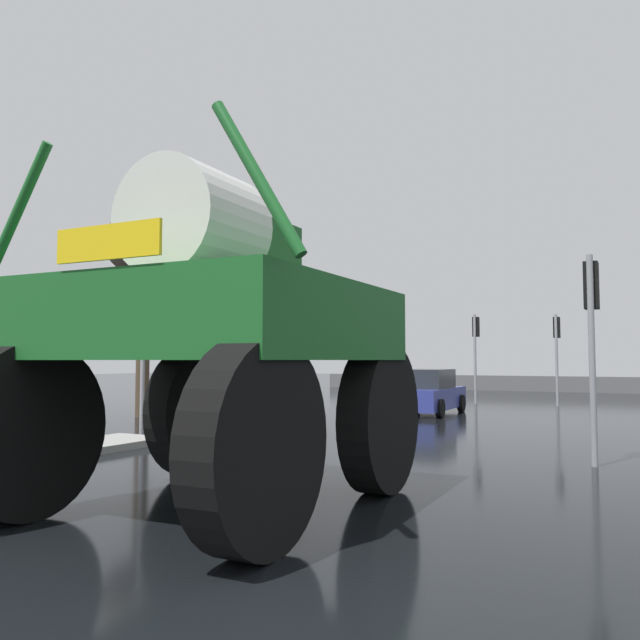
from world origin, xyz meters
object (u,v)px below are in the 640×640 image
object	(u,v)px
oversize_sprayer	(219,338)
traffic_signal_far_left	(557,339)
bare_tree_left	(145,249)
traffic_signal_near_right	(592,312)
traffic_signal_far_right	(476,338)
sedan_ahead	(426,393)
traffic_signal_near_left	(148,317)

from	to	relation	value
oversize_sprayer	traffic_signal_far_left	size ratio (longest dim) A/B	1.47
oversize_sprayer	bare_tree_left	bearing A→B (deg)	45.64
oversize_sprayer	traffic_signal_near_right	size ratio (longest dim) A/B	1.46
traffic_signal_near_right	traffic_signal_far_right	size ratio (longest dim) A/B	0.98
sedan_ahead	traffic_signal_far_left	size ratio (longest dim) A/B	1.13
oversize_sprayer	sedan_ahead	xyz separation A→B (m)	(-2.17, 14.56, -1.40)
oversize_sprayer	traffic_signal_near_right	xyz separation A→B (m)	(3.92, 5.59, 0.56)
oversize_sprayer	traffic_signal_near_left	distance (m)	8.57
bare_tree_left	traffic_signal_far_left	bearing A→B (deg)	45.89
traffic_signal_near_left	bare_tree_left	size ratio (longest dim) A/B	0.59
traffic_signal_far_left	bare_tree_left	bearing A→B (deg)	-134.11
traffic_signal_near_right	bare_tree_left	bearing A→B (deg)	165.97
oversize_sprayer	traffic_signal_far_right	world-z (taller)	oversize_sprayer
traffic_signal_near_right	traffic_signal_far_left	size ratio (longest dim) A/B	1.00
sedan_ahead	traffic_signal_near_right	size ratio (longest dim) A/B	1.13
traffic_signal_near_right	traffic_signal_far_left	distance (m)	15.19
traffic_signal_near_left	traffic_signal_far_left	bearing A→B (deg)	62.68
traffic_signal_far_left	traffic_signal_far_right	bearing A→B (deg)	-179.97
sedan_ahead	bare_tree_left	world-z (taller)	bare_tree_left
traffic_signal_far_left	bare_tree_left	world-z (taller)	bare_tree_left
oversize_sprayer	traffic_signal_near_left	size ratio (longest dim) A/B	1.34
traffic_signal_near_right	oversize_sprayer	bearing A→B (deg)	-124.99
sedan_ahead	traffic_signal_near_left	size ratio (longest dim) A/B	1.03
sedan_ahead	traffic_signal_far_left	world-z (taller)	traffic_signal_far_left
sedan_ahead	traffic_signal_far_right	size ratio (longest dim) A/B	1.10
sedan_ahead	traffic_signal_far_right	xyz separation A→B (m)	(0.19, 5.99, 2.03)
oversize_sprayer	traffic_signal_far_left	bearing A→B (deg)	-5.45
traffic_signal_far_right	sedan_ahead	bearing A→B (deg)	-91.81
traffic_signal_near_right	traffic_signal_near_left	bearing A→B (deg)	-179.97
sedan_ahead	bare_tree_left	bearing A→B (deg)	124.07
traffic_signal_near_right	sedan_ahead	bearing A→B (deg)	124.18
sedan_ahead	traffic_signal_near_left	distance (m)	10.18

